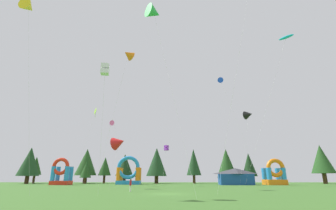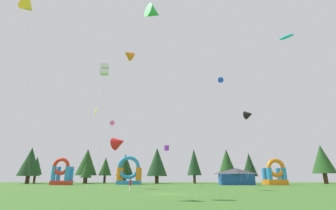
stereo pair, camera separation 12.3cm
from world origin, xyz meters
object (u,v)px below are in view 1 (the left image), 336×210
at_px(kite_purple_box, 166,148).
at_px(kite_green_delta, 154,13).
at_px(kite_black_delta, 249,115).
at_px(kite_cyan_parafoil, 286,37).
at_px(kite_red_delta, 119,142).
at_px(inflatable_blue_arch, 129,174).
at_px(kite_lime_diamond, 96,112).
at_px(person_left_edge, 131,184).
at_px(kite_orange_delta, 128,54).
at_px(kite_white_box, 105,69).
at_px(kite_pink_delta, 113,123).
at_px(inflatable_yellow_castle, 275,175).
at_px(festival_tent, 236,176).
at_px(inflatable_red_slide, 61,174).
at_px(kite_yellow_delta, 28,7).
at_px(kite_blue_delta, 221,80).

relative_size(kite_purple_box, kite_green_delta, 0.33).
height_order(kite_black_delta, kite_green_delta, kite_green_delta).
distance_m(kite_purple_box, kite_cyan_parafoil, 31.31).
relative_size(kite_red_delta, inflatable_blue_arch, 1.25).
bearing_deg(kite_lime_diamond, kite_black_delta, -2.45).
relative_size(kite_cyan_parafoil, person_left_edge, 17.35).
xyz_separation_m(kite_black_delta, kite_orange_delta, (-25.01, -11.46, 8.63)).
height_order(kite_white_box, kite_red_delta, kite_white_box).
xyz_separation_m(kite_black_delta, kite_pink_delta, (-30.87, 4.77, -0.90)).
bearing_deg(kite_purple_box, kite_lime_diamond, 173.35).
distance_m(kite_black_delta, person_left_edge, 32.95).
bearing_deg(inflatable_yellow_castle, inflatable_blue_arch, 173.82).
bearing_deg(inflatable_yellow_castle, kite_purple_box, -163.51).
bearing_deg(kite_pink_delta, kite_white_box, -78.54).
distance_m(kite_black_delta, festival_tent, 14.98).
xyz_separation_m(person_left_edge, inflatable_blue_arch, (-5.37, 30.65, 1.57)).
distance_m(kite_purple_box, festival_tent, 18.62).
bearing_deg(inflatable_red_slide, kite_yellow_delta, -77.04).
xyz_separation_m(kite_red_delta, festival_tent, (23.68, 18.86, -5.35)).
relative_size(kite_orange_delta, kite_cyan_parafoil, 0.92).
bearing_deg(kite_purple_box, kite_blue_delta, 13.62).
height_order(kite_black_delta, festival_tent, kite_black_delta).
xyz_separation_m(kite_blue_delta, inflatable_yellow_castle, (12.01, 4.26, -22.01)).
distance_m(kite_white_box, inflatable_red_slide, 40.93).
relative_size(kite_yellow_delta, festival_tent, 3.06).
xyz_separation_m(kite_lime_diamond, kite_pink_delta, (3.26, 3.31, -2.00)).
bearing_deg(inflatable_blue_arch, kite_orange_delta, -83.34).
height_order(kite_green_delta, festival_tent, kite_green_delta).
xyz_separation_m(kite_black_delta, festival_tent, (-2.02, 7.11, -13.03)).
bearing_deg(kite_pink_delta, person_left_edge, -70.71).
distance_m(kite_blue_delta, kite_orange_delta, 24.52).
bearing_deg(kite_cyan_parafoil, kite_blue_delta, 120.13).
height_order(kite_lime_diamond, person_left_edge, kite_lime_diamond).
relative_size(kite_yellow_delta, kite_blue_delta, 0.93).
height_order(kite_lime_diamond, inflatable_blue_arch, kite_lime_diamond).
bearing_deg(festival_tent, kite_red_delta, -141.46).
bearing_deg(festival_tent, kite_lime_diamond, -170.03).
xyz_separation_m(kite_yellow_delta, kite_pink_delta, (4.27, 30.83, -8.35)).
distance_m(kite_red_delta, inflatable_yellow_castle, 38.03).
relative_size(kite_red_delta, festival_tent, 1.12).
distance_m(kite_white_box, kite_red_delta, 17.26).
bearing_deg(festival_tent, kite_black_delta, -74.10).
height_order(kite_yellow_delta, kite_red_delta, kite_yellow_delta).
bearing_deg(kite_lime_diamond, kite_cyan_parafoil, -20.45).
relative_size(kite_orange_delta, inflatable_yellow_castle, 4.19).
bearing_deg(kite_purple_box, kite_green_delta, -93.40).
height_order(kite_yellow_delta, person_left_edge, kite_yellow_delta).
bearing_deg(kite_pink_delta, kite_orange_delta, -70.14).
xyz_separation_m(kite_lime_diamond, festival_tent, (32.11, 5.64, -14.13)).
bearing_deg(inflatable_yellow_castle, kite_blue_delta, -160.48).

